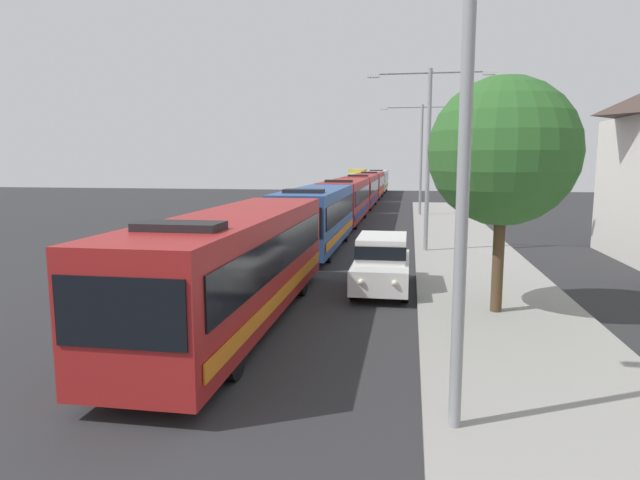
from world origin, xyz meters
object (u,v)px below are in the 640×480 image
Objects in this scene: bus_middle at (345,199)px; streetlamp_mid at (428,141)px; bus_fourth_in_line at (361,190)px; roadside_tree at (503,152)px; box_truck_oncoming at (357,179)px; white_suv at (382,261)px; bus_lead at (237,263)px; streetlamp_near at (466,104)px; bus_second_in_line at (316,216)px; bus_tail_end at (378,180)px; bus_rear at (371,184)px; streetlamp_far at (421,148)px.

streetlamp_mid is at bearing -66.60° from bus_middle.
streetlamp_mid reaches higher than bus_fourth_in_line.
streetlamp_mid is 10.82m from roadside_tree.
box_truck_oncoming is 0.87× the size of streetlamp_mid.
bus_fourth_in_line is at bearing -83.78° from box_truck_oncoming.
roadside_tree reaches higher than white_suv.
bus_lead is 14.13m from streetlamp_mid.
roadside_tree reaches higher than box_truck_oncoming.
box_truck_oncoming is (-3.30, 68.44, 0.01)m from bus_lead.
bus_middle is 31.06m from streetlamp_near.
bus_second_in_line is at bearing -86.61° from box_truck_oncoming.
streetlamp_mid is at bearing -84.06° from bus_tail_end.
bus_second_in_line is at bearing 123.25° from roadside_tree.
bus_rear is 50.27m from roadside_tree.
bus_tail_end is 1.39× the size of streetlamp_near.
bus_rear is (0.00, 13.39, 0.00)m from bus_fourth_in_line.
bus_second_in_line is 1.65× the size of roadside_tree.
roadside_tree reaches higher than bus_tail_end.
streetlamp_near is at bearing -44.80° from bus_lead.
streetlamp_near is 7.46m from roadside_tree.
roadside_tree is (7.11, 1.88, 2.99)m from bus_lead.
white_suv is at bearing 99.78° from streetlamp_near.
bus_fourth_in_line is at bearing 124.98° from streetlamp_far.
bus_second_in_line and bus_fourth_in_line have the same top height.
bus_second_in_line is 2.36× the size of white_suv.
bus_tail_end is at bearing 90.00° from bus_second_in_line.
bus_middle and bus_tail_end have the same top height.
bus_lead is 1.85× the size of roadside_tree.
bus_fourth_in_line is 0.97× the size of bus_rear.
box_truck_oncoming is 67.44m from roadside_tree.
box_truck_oncoming is at bearing 102.90° from streetlamp_far.
streetlamp_far is at bearing 93.44° from roadside_tree.
streetlamp_mid is at bearing 99.14° from roadside_tree.
roadside_tree reaches higher than bus_second_in_line.
bus_fourth_in_line is 26.43m from streetlamp_mid.
bus_tail_end is at bearing 93.53° from white_suv.
bus_second_in_line is 13.32m from roadside_tree.
bus_middle is (0.00, 25.01, 0.00)m from bus_lead.
bus_middle is (0.00, 12.28, 0.00)m from bus_second_in_line.
bus_lead is 1.00× the size of bus_middle.
roadside_tree is at bearing -83.51° from bus_tail_end.
streetlamp_far reaches higher than bus_middle.
bus_fourth_in_line is at bearing 101.10° from roadside_tree.
bus_middle is 1.02× the size of bus_fourth_in_line.
bus_second_in_line is at bearing -90.00° from bus_middle.
bus_fourth_in_line is 1.81× the size of roadside_tree.
bus_rear is 57.28m from streetlamp_near.
bus_lead is 0.99× the size of bus_rear.
bus_rear is at bearing 90.00° from bus_middle.
bus_lead is 1.02× the size of bus_fourth_in_line.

